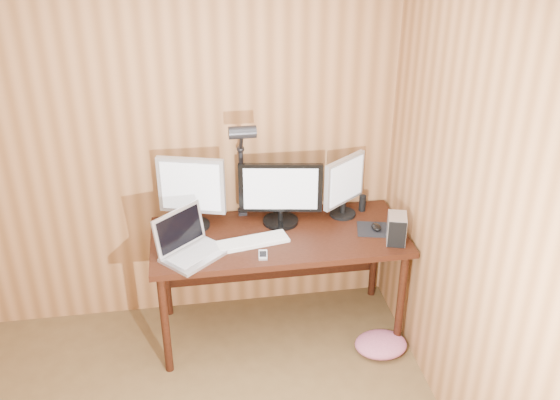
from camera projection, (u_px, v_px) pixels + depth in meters
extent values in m
plane|color=#A1673A|center=(123.00, 148.00, 3.90)|extent=(4.00, 0.00, 4.00)
plane|color=#A1673A|center=(555.00, 319.00, 2.39)|extent=(0.00, 4.00, 4.00)
cube|color=black|center=(279.00, 237.00, 3.94)|extent=(1.60, 0.70, 0.04)
cube|color=black|center=(272.00, 248.00, 4.35)|extent=(1.48, 0.02, 0.51)
cylinder|color=black|center=(165.00, 325.00, 3.76)|extent=(0.05, 0.05, 0.71)
cylinder|color=black|center=(166.00, 271.00, 4.27)|extent=(0.05, 0.05, 0.71)
cylinder|color=black|center=(401.00, 301.00, 3.96)|extent=(0.05, 0.05, 0.71)
cylinder|color=black|center=(374.00, 253.00, 4.47)|extent=(0.05, 0.05, 0.71)
cylinder|color=black|center=(281.00, 221.00, 4.06)|extent=(0.23, 0.23, 0.02)
cylinder|color=black|center=(281.00, 215.00, 4.04)|extent=(0.03, 0.03, 0.07)
cube|color=black|center=(281.00, 188.00, 3.95)|extent=(0.53, 0.12, 0.33)
cube|color=white|center=(281.00, 189.00, 3.94)|extent=(0.46, 0.08, 0.28)
cylinder|color=black|center=(194.00, 225.00, 4.02)|extent=(0.20, 0.20, 0.02)
cylinder|color=black|center=(194.00, 217.00, 4.00)|extent=(0.04, 0.04, 0.09)
cube|color=#B7B7BC|center=(191.00, 185.00, 3.89)|extent=(0.42, 0.16, 0.37)
cube|color=white|center=(190.00, 187.00, 3.87)|extent=(0.36, 0.11, 0.32)
cylinder|color=black|center=(343.00, 214.00, 4.15)|extent=(0.17, 0.17, 0.02)
cylinder|color=black|center=(343.00, 207.00, 4.13)|extent=(0.03, 0.03, 0.08)
cube|color=#B7B7BC|center=(344.00, 180.00, 4.04)|extent=(0.31, 0.25, 0.32)
cube|color=white|center=(347.00, 181.00, 4.03)|extent=(0.26, 0.20, 0.27)
cube|color=silver|center=(195.00, 255.00, 3.70)|extent=(0.44, 0.43, 0.02)
cube|color=silver|center=(179.00, 229.00, 3.71)|extent=(0.31, 0.28, 0.24)
cube|color=black|center=(179.00, 229.00, 3.71)|extent=(0.27, 0.24, 0.20)
cube|color=#B2B2B7|center=(195.00, 254.00, 3.69)|extent=(0.34, 0.32, 0.00)
cube|color=white|center=(251.00, 242.00, 3.83)|extent=(0.48, 0.22, 0.02)
cube|color=white|center=(251.00, 240.00, 3.83)|extent=(0.44, 0.19, 0.00)
cube|color=black|center=(376.00, 229.00, 3.98)|extent=(0.28, 0.24, 0.00)
ellipsoid|color=black|center=(376.00, 227.00, 3.97)|extent=(0.07, 0.11, 0.04)
cube|color=silver|center=(397.00, 228.00, 3.82)|extent=(0.15, 0.18, 0.18)
cube|color=black|center=(397.00, 235.00, 3.75)|extent=(0.10, 0.04, 0.17)
cube|color=silver|center=(263.00, 255.00, 3.71)|extent=(0.06, 0.11, 0.01)
cube|color=black|center=(263.00, 254.00, 3.70)|extent=(0.05, 0.07, 0.00)
cylinder|color=black|center=(362.00, 203.00, 4.19)|extent=(0.05, 0.05, 0.11)
cube|color=black|center=(243.00, 215.00, 4.18)|extent=(0.06, 0.07, 0.07)
cylinder|color=black|center=(242.00, 182.00, 4.07)|extent=(0.03, 0.03, 0.47)
sphere|color=black|center=(241.00, 149.00, 3.96)|extent=(0.05, 0.05, 0.05)
cylinder|color=black|center=(241.00, 140.00, 3.86)|extent=(0.02, 0.16, 0.19)
cylinder|color=black|center=(242.00, 132.00, 3.73)|extent=(0.17, 0.08, 0.08)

